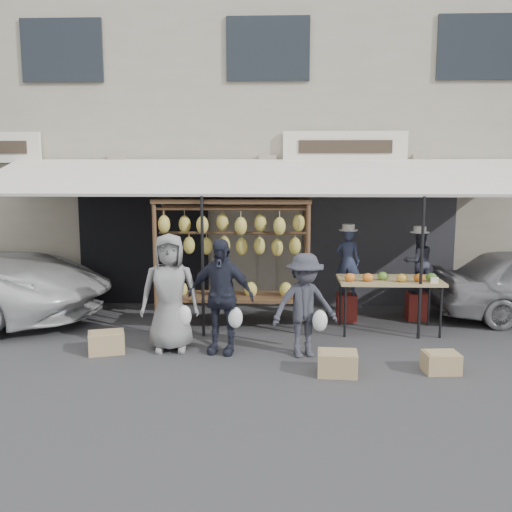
% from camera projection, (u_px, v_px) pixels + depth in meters
% --- Properties ---
extents(ground_plane, '(90.00, 90.00, 0.00)m').
position_uv_depth(ground_plane, '(262.00, 360.00, 8.20)').
color(ground_plane, '#2D2D30').
extents(shophouse, '(24.00, 6.15, 7.30)m').
position_uv_depth(shophouse, '(270.00, 132.00, 14.08)').
color(shophouse, '#A49B87').
rests_on(shophouse, ground_plane).
extents(awning, '(10.00, 2.35, 2.92)m').
position_uv_depth(awning, '(267.00, 178.00, 10.07)').
color(awning, silver).
rests_on(awning, ground_plane).
extents(banana_rack, '(2.60, 0.90, 2.24)m').
position_uv_depth(banana_rack, '(233.00, 238.00, 9.59)').
color(banana_rack, '#432D1B').
rests_on(banana_rack, ground_plane).
extents(produce_table, '(1.70, 0.90, 1.04)m').
position_uv_depth(produce_table, '(390.00, 281.00, 9.49)').
color(produce_table, tan).
rests_on(produce_table, ground_plane).
extents(vendor_left, '(0.48, 0.36, 1.19)m').
position_uv_depth(vendor_left, '(348.00, 262.00, 10.20)').
color(vendor_left, '#28304B').
rests_on(vendor_left, stool_left).
extents(vendor_right, '(0.64, 0.55, 1.13)m').
position_uv_depth(vendor_right, '(418.00, 262.00, 10.26)').
color(vendor_right, '#2D303F').
rests_on(vendor_right, stool_right).
extents(customer_left, '(0.92, 0.65, 1.78)m').
position_uv_depth(customer_left, '(170.00, 293.00, 8.52)').
color(customer_left, slate).
rests_on(customer_left, ground_plane).
extents(customer_mid, '(1.07, 0.62, 1.72)m').
position_uv_depth(customer_mid, '(221.00, 296.00, 8.41)').
color(customer_mid, '#212331').
rests_on(customer_mid, ground_plane).
extents(customer_right, '(1.11, 0.84, 1.52)m').
position_uv_depth(customer_right, '(305.00, 305.00, 8.25)').
color(customer_right, '#32323C').
rests_on(customer_right, ground_plane).
extents(stool_left, '(0.36, 0.36, 0.49)m').
position_uv_depth(stool_left, '(346.00, 307.00, 10.32)').
color(stool_left, maroon).
rests_on(stool_left, ground_plane).
extents(stool_right, '(0.39, 0.39, 0.50)m').
position_uv_depth(stool_right, '(417.00, 306.00, 10.38)').
color(stool_right, maroon).
rests_on(stool_right, ground_plane).
extents(crate_near_a, '(0.55, 0.43, 0.31)m').
position_uv_depth(crate_near_a, '(337.00, 363.00, 7.59)').
color(crate_near_a, tan).
rests_on(crate_near_a, ground_plane).
extents(crate_near_b, '(0.49, 0.39, 0.28)m').
position_uv_depth(crate_near_b, '(441.00, 362.00, 7.67)').
color(crate_near_b, tan).
rests_on(crate_near_b, ground_plane).
extents(crate_far, '(0.61, 0.53, 0.31)m').
position_uv_depth(crate_far, '(106.00, 342.00, 8.51)').
color(crate_far, tan).
rests_on(crate_far, ground_plane).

